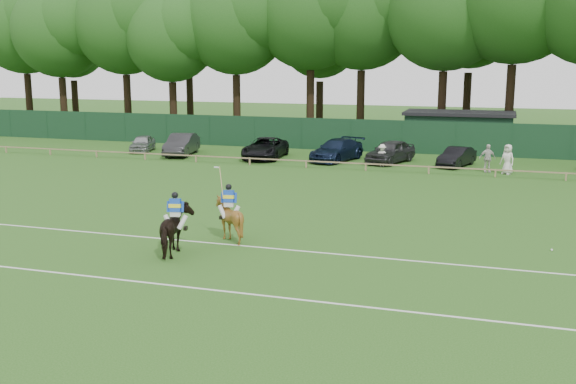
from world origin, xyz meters
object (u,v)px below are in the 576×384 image
at_px(horse_chestnut, 229,219).
at_px(utility_shed, 459,131).
at_px(hatch_grey, 390,151).
at_px(spectator_left, 382,155).
at_px(sedan_grey, 182,145).
at_px(suv_black, 265,148).
at_px(estate_black, 457,157).
at_px(sedan_navy, 337,150).
at_px(sedan_silver, 143,143).
at_px(horse_dark, 176,230).
at_px(spectator_right, 508,159).
at_px(polo_ball, 552,250).
at_px(spectator_mid, 487,158).

xyz_separation_m(horse_chestnut, utility_shed, (6.87, 30.39, 0.67)).
bearing_deg(hatch_grey, spectator_left, -79.35).
relative_size(sedan_grey, hatch_grey, 1.05).
height_order(sedan_grey, hatch_grey, sedan_grey).
bearing_deg(suv_black, estate_black, -2.60).
height_order(sedan_navy, spectator_left, sedan_navy).
distance_m(sedan_silver, spectator_left, 19.10).
bearing_deg(utility_shed, horse_dark, -103.62).
relative_size(sedan_silver, spectator_right, 1.98).
relative_size(horse_chestnut, polo_ball, 19.29).
bearing_deg(polo_ball, sedan_navy, 123.43).
relative_size(sedan_silver, spectator_left, 2.51).
relative_size(horse_chestnut, spectator_right, 0.93).
relative_size(horse_dark, polo_ball, 24.12).
height_order(hatch_grey, spectator_left, hatch_grey).
height_order(horse_dark, sedan_silver, horse_dark).
relative_size(sedan_grey, suv_black, 0.90).
height_order(sedan_grey, spectator_right, spectator_right).
bearing_deg(spectator_left, spectator_mid, -21.42).
height_order(horse_dark, suv_black, horse_dark).
height_order(spectator_left, utility_shed, utility_shed).
bearing_deg(horse_chestnut, spectator_right, -128.47).
xyz_separation_m(hatch_grey, polo_ball, (9.30, -19.99, -0.74)).
xyz_separation_m(horse_chestnut, sedan_navy, (-0.94, 22.04, -0.11)).
relative_size(suv_black, polo_ball, 59.45).
bearing_deg(spectator_right, horse_chestnut, -85.54).
relative_size(sedan_silver, polo_ball, 41.36).
bearing_deg(spectator_mid, sedan_grey, 156.74).
bearing_deg(sedan_navy, sedan_silver, -164.90).
height_order(spectator_mid, polo_ball, spectator_mid).
bearing_deg(spectator_right, utility_shed, 141.53).
relative_size(spectator_mid, utility_shed, 0.21).
bearing_deg(spectator_mid, polo_ball, -101.31).
xyz_separation_m(sedan_grey, polo_ball, (24.80, -19.04, -0.75)).
distance_m(sedan_grey, spectator_mid, 22.02).
height_order(polo_ball, utility_shed, utility_shed).
height_order(hatch_grey, estate_black, hatch_grey).
relative_size(horse_dark, spectator_left, 1.46).
distance_m(sedan_grey, suv_black, 6.54).
bearing_deg(sedan_silver, suv_black, -20.07).
bearing_deg(estate_black, hatch_grey, -165.50).
distance_m(sedan_navy, polo_ball, 23.73).
height_order(suv_black, polo_ball, suv_black).
relative_size(hatch_grey, utility_shed, 0.55).
bearing_deg(polo_ball, suv_black, 133.37).
xyz_separation_m(suv_black, spectator_right, (16.68, -1.82, 0.19)).
bearing_deg(sedan_navy, sedan_grey, -160.61).
xyz_separation_m(sedan_grey, utility_shed, (19.54, 9.10, 0.74)).
bearing_deg(polo_ball, horse_chestnut, -169.52).
height_order(sedan_grey, spectator_left, sedan_grey).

